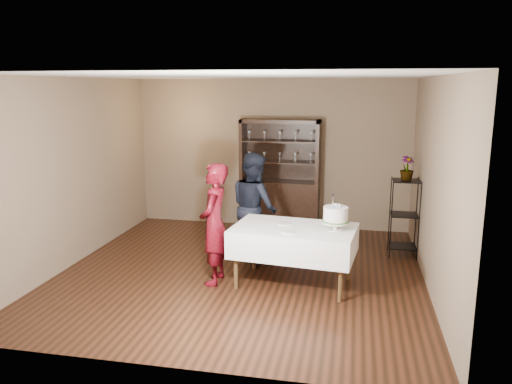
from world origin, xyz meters
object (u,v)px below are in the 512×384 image
at_px(plant_etagere, 404,215).
at_px(woman, 214,224).
at_px(man, 254,207).
at_px(cake, 336,216).
at_px(potted_plant, 407,168).
at_px(cake_table, 294,241).
at_px(china_hutch, 280,194).

height_order(plant_etagere, woman, woman).
distance_m(woman, man, 1.06).
height_order(woman, man, man).
relative_size(plant_etagere, man, 0.74).
height_order(plant_etagere, cake, cake).
bearing_deg(potted_plant, plant_etagere, 78.33).
height_order(woman, potted_plant, woman).
height_order(plant_etagere, cake_table, plant_etagere).
bearing_deg(plant_etagere, woman, -147.72).
height_order(woman, cake, woman).
bearing_deg(woman, man, 159.76).
bearing_deg(cake_table, plant_etagere, 44.38).
xyz_separation_m(china_hutch, cake_table, (0.57, -2.53, -0.07)).
distance_m(cake, potted_plant, 1.81).
bearing_deg(cake, woman, -176.26).
height_order(man, cake, man).
bearing_deg(woman, plant_etagere, 120.29).
distance_m(cake_table, cake, 0.65).
relative_size(china_hutch, woman, 1.24).
xyz_separation_m(woman, man, (0.33, 1.00, 0.01)).
distance_m(plant_etagere, man, 2.30).
bearing_deg(china_hutch, plant_etagere, -26.83).
bearing_deg(cake_table, potted_plant, 43.90).
distance_m(man, cake, 1.53).
relative_size(woman, cake, 3.37).
distance_m(plant_etagere, potted_plant, 0.72).
bearing_deg(cake_table, china_hutch, 102.77).
distance_m(china_hutch, cake_table, 2.59).
relative_size(china_hutch, cake, 4.19).
xyz_separation_m(china_hutch, man, (-0.13, -1.65, 0.15)).
bearing_deg(plant_etagere, potted_plant, -101.67).
bearing_deg(plant_etagere, man, -164.75).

